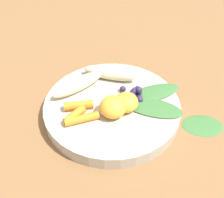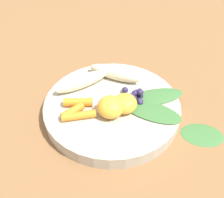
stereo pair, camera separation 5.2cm
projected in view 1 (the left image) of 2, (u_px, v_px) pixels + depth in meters
name	position (u px, v px, depth m)	size (l,w,h in m)	color
ground_plane	(112.00, 112.00, 0.55)	(2.40, 2.40, 0.00)	brown
bowl	(112.00, 108.00, 0.54)	(0.27, 0.27, 0.03)	#B2AD9E
banana_peeled_left	(78.00, 84.00, 0.55)	(0.12, 0.03, 0.03)	beige
banana_peeled_right	(110.00, 73.00, 0.58)	(0.12, 0.03, 0.03)	beige
orange_segment_near	(126.00, 102.00, 0.50)	(0.05, 0.05, 0.03)	#F4A833
orange_segment_far	(113.00, 107.00, 0.49)	(0.05, 0.05, 0.04)	#F4A833
carrot_front	(79.00, 105.00, 0.51)	(0.02, 0.02, 0.06)	orange
carrot_mid_left	(75.00, 115.00, 0.49)	(0.02, 0.02, 0.05)	orange
carrot_mid_right	(82.00, 119.00, 0.48)	(0.01, 0.01, 0.06)	orange
blueberry_pile	(135.00, 93.00, 0.53)	(0.05, 0.05, 0.03)	#2D234C
kale_leaf_left	(152.00, 107.00, 0.51)	(0.12, 0.05, 0.01)	#3D7038
kale_leaf_right	(152.00, 93.00, 0.54)	(0.13, 0.05, 0.01)	#3D7038
kale_leaf_stray	(203.00, 125.00, 0.52)	(0.08, 0.06, 0.01)	#3D7038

